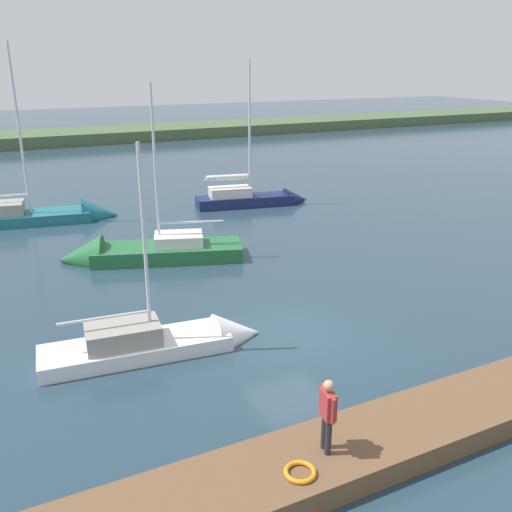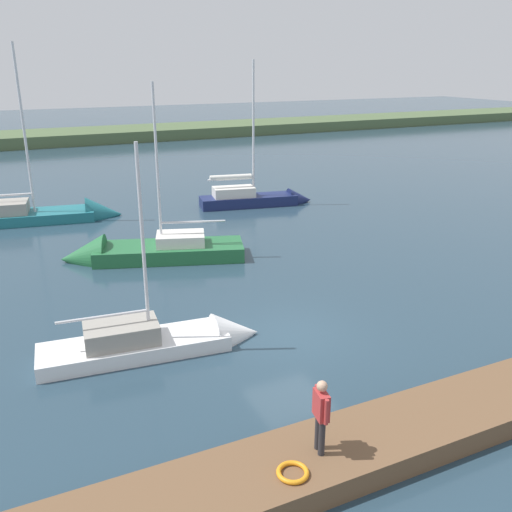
% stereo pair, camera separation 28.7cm
% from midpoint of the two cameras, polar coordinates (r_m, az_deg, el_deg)
% --- Properties ---
extents(ground_plane, '(200.00, 200.00, 0.00)m').
position_cam_midpoint_polar(ground_plane, '(18.08, 3.24, -8.01)').
color(ground_plane, '#263D4C').
extents(far_shoreline, '(180.00, 8.00, 2.40)m').
position_cam_midpoint_polar(far_shoreline, '(65.36, -19.39, 10.94)').
color(far_shoreline, '#4C603D').
rests_on(far_shoreline, ground_plane).
extents(dock_pier, '(18.50, 2.04, 0.55)m').
position_cam_midpoint_polar(dock_pier, '(13.93, 15.58, -16.60)').
color(dock_pier, brown).
rests_on(dock_pier, ground_plane).
extents(life_ring_buoy, '(0.66, 0.66, 0.10)m').
position_cam_midpoint_polar(life_ring_buoy, '(11.83, 3.81, -21.28)').
color(life_ring_buoy, orange).
rests_on(life_ring_buoy, dock_pier).
extents(sailboat_far_left, '(6.81, 2.24, 7.01)m').
position_cam_midpoint_polar(sailboat_far_left, '(17.28, -9.65, -8.94)').
color(sailboat_far_left, white).
rests_on(sailboat_far_left, ground_plane).
extents(sailboat_near_dock, '(7.11, 2.85, 9.09)m').
position_cam_midpoint_polar(sailboat_near_dock, '(34.08, -0.33, 5.76)').
color(sailboat_near_dock, navy).
rests_on(sailboat_near_dock, ground_plane).
extents(sailboat_behind_pier, '(8.94, 3.55, 10.27)m').
position_cam_midpoint_polar(sailboat_behind_pier, '(32.70, -20.97, 3.70)').
color(sailboat_behind_pier, '#1E6B75').
rests_on(sailboat_behind_pier, ground_plane).
extents(sailboat_outer_mooring, '(8.23, 4.54, 8.48)m').
position_cam_midpoint_polar(sailboat_outer_mooring, '(25.06, -12.37, 0.03)').
color(sailboat_outer_mooring, '#236638').
rests_on(sailboat_outer_mooring, ground_plane).
extents(person_on_dock, '(0.30, 0.64, 1.69)m').
position_cam_midpoint_polar(person_on_dock, '(11.87, 6.65, -15.55)').
color(person_on_dock, '#28282D').
rests_on(person_on_dock, dock_pier).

